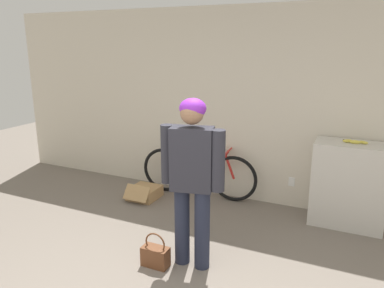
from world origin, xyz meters
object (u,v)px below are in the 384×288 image
banana (355,142)px  cardboard_box (144,193)px  bicycle (198,173)px  handbag (155,255)px  person (192,171)px

banana → cardboard_box: size_ratio=0.59×
bicycle → handbag: (0.35, -1.78, -0.24)m
banana → handbag: (-1.64, -1.73, -0.92)m
person → cardboard_box: size_ratio=3.45×
banana → cardboard_box: 2.82m
bicycle → banana: banana is taller
bicycle → cardboard_box: bicycle is taller
bicycle → banana: size_ratio=6.01×
person → bicycle: (-0.66, 1.60, -0.62)m
bicycle → banana: bearing=-5.6°
person → banana: size_ratio=5.82×
person → cardboard_box: bearing=123.9°
person → bicycle: person is taller
handbag → cardboard_box: size_ratio=0.74×
bicycle → handbag: 1.83m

